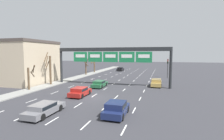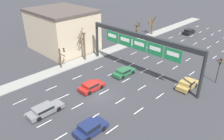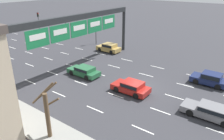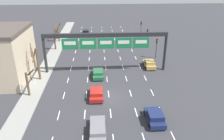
# 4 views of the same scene
# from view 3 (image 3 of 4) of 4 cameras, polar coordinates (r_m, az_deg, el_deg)

# --- Properties ---
(ground_plane) EXTENTS (220.00, 220.00, 0.00)m
(ground_plane) POSITION_cam_3_polar(r_m,az_deg,el_deg) (24.79, 7.29, -4.29)
(ground_plane) COLOR #333338
(lane_dashes) EXTENTS (13.32, 67.00, 0.01)m
(lane_dashes) POSITION_cam_3_polar(r_m,az_deg,el_deg) (32.88, -13.60, 2.06)
(lane_dashes) COLOR white
(lane_dashes) RESTS_ON ground_plane
(sign_gantry) EXTENTS (21.88, 0.70, 7.17)m
(sign_gantry) POSITION_cam_3_polar(r_m,az_deg,el_deg) (28.35, -9.05, 11.54)
(sign_gantry) COLOR #232628
(sign_gantry) RESTS_ON ground_plane
(car_red) EXTENTS (1.92, 4.00, 1.27)m
(car_red) POSITION_cam_3_polar(r_m,az_deg,el_deg) (23.10, 5.06, -4.38)
(car_red) COLOR maroon
(car_red) RESTS_ON ground_plane
(car_navy) EXTENTS (1.92, 3.94, 1.40)m
(car_navy) POSITION_cam_3_polar(r_m,az_deg,el_deg) (27.15, 24.24, -2.02)
(car_navy) COLOR #19234C
(car_navy) RESTS_ON ground_plane
(car_grey) EXTENTS (1.83, 4.70, 1.21)m
(car_grey) POSITION_cam_3_polar(r_m,az_deg,el_deg) (20.83, 24.48, -9.75)
(car_grey) COLOR slate
(car_grey) RESTS_ON ground_plane
(car_green) EXTENTS (1.83, 4.25, 1.21)m
(car_green) POSITION_cam_3_polar(r_m,az_deg,el_deg) (27.30, -7.31, -0.21)
(car_green) COLOR #235B38
(car_green) RESTS_ON ground_plane
(car_gold) EXTENTS (1.84, 4.02, 1.39)m
(car_gold) POSITION_cam_3_polar(r_m,az_deg,el_deg) (36.52, -0.83, 5.93)
(car_gold) COLOR #A88947
(car_gold) RESTS_ON ground_plane
(traffic_light_near_gantry) EXTENTS (0.30, 0.35, 4.44)m
(traffic_light_near_gantry) POSITION_cam_3_polar(r_m,az_deg,el_deg) (45.97, -12.04, 11.97)
(traffic_light_near_gantry) COLOR black
(traffic_light_near_gantry) RESTS_ON ground_plane
(traffic_light_mid_block) EXTENTS (0.30, 0.35, 4.22)m
(traffic_light_mid_block) POSITION_cam_3_polar(r_m,az_deg,el_deg) (40.84, -4.25, 10.92)
(traffic_light_mid_block) COLOR black
(traffic_light_mid_block) RESTS_ON ground_plane
(traffic_light_far_end) EXTENTS (0.30, 0.35, 4.46)m
(traffic_light_far_end) POSITION_cam_3_polar(r_m,az_deg,el_deg) (53.28, -18.70, 12.68)
(traffic_light_far_end) COLOR black
(traffic_light_far_end) RESTS_ON ground_plane
(tree_bare_closest) EXTENTS (1.22, 1.83, 6.16)m
(tree_bare_closest) POSITION_cam_3_polar(r_m,az_deg,el_deg) (20.41, -25.75, -2.37)
(tree_bare_closest) COLOR brown
(tree_bare_closest) RESTS_ON sidewalk_left
(tree_bare_third) EXTENTS (1.66, 1.71, 4.08)m
(tree_bare_third) POSITION_cam_3_polar(r_m,az_deg,el_deg) (16.78, -16.57, -10.14)
(tree_bare_third) COLOR brown
(tree_bare_third) RESTS_ON sidewalk_left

